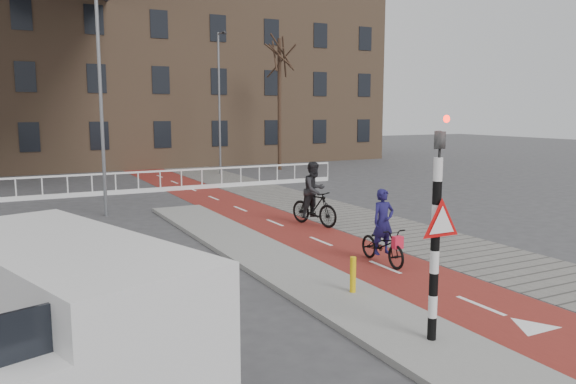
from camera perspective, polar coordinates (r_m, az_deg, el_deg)
name	(u,v)px	position (r m, az deg, el deg)	size (l,w,h in m)	color
ground	(385,302)	(11.28, 9.82, -11.00)	(120.00, 120.00, 0.00)	#38383A
bike_lane	(251,213)	(20.45, -3.79, -2.16)	(2.50, 60.00, 0.01)	maroon
sidewalk	(317,207)	(21.70, 3.01, -1.55)	(3.00, 60.00, 0.01)	slate
curb_island	(266,257)	(14.21, -2.28, -6.58)	(1.80, 16.00, 0.12)	gray
traffic_signal	(437,223)	(8.89, 14.89, -3.10)	(0.80, 0.80, 3.68)	black
bollard	(353,275)	(11.31, 6.61, -8.33)	(0.12, 0.12, 0.72)	#E4B90C
cyclist_near	(383,239)	(13.83, 9.61, -4.71)	(0.67, 1.76, 1.83)	black
cyclist_far	(314,199)	(18.12, 2.67, -0.74)	(1.10, 2.02, 2.07)	black
van	(65,314)	(8.00, -21.68, -11.44)	(3.29, 5.12, 2.05)	silver
railing	(43,192)	(25.73, -23.67, -0.02)	(28.00, 0.10, 0.99)	silver
townhouse_row	(52,47)	(40.82, -22.84, 13.41)	(46.00, 10.00, 15.90)	#7F6047
tree_right	(280,105)	(35.39, -0.87, 8.82)	(0.24, 0.24, 8.09)	black
streetlight_near	(101,100)	(20.55, -18.48, 8.88)	(0.12, 0.12, 8.14)	slate
streetlight_right	(219,104)	(33.19, -6.99, 8.83)	(0.12, 0.12, 8.13)	slate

